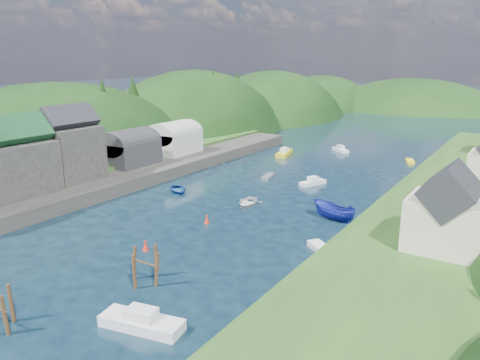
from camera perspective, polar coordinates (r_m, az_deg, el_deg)
The scene contains 12 objects.
ground at distance 83.04m, azimuth 8.23°, elevation 0.61°, with size 600.00×600.00×0.00m, color black.
hillside_left at distance 128.77m, azimuth -5.55°, elevation 2.11°, with size 44.00×245.56×52.00m.
far_hills at distance 202.39m, azimuth 23.35°, elevation 4.83°, with size 103.00×68.00×44.00m.
hill_trees at distance 94.47m, azimuth 12.76°, elevation 9.00°, with size 91.52×147.87×12.31m.
quay_left at distance 74.24m, azimuth -19.29°, elevation -1.00°, with size 12.00×110.00×2.00m, color #2D2B28.
terrace_left_grass at distance 79.69m, azimuth -22.43°, elevation -0.06°, with size 12.00×110.00×2.50m, color #234719.
boat_sheds at distance 87.23m, azimuth -10.56°, elevation 4.74°, with size 7.00×21.00×7.50m.
terrace_right at distance 66.72m, azimuth 24.40°, elevation -3.08°, with size 16.00×120.00×2.40m, color #234719.
piling_cluster_far at distance 44.48m, azimuth -11.46°, elevation -10.56°, with size 3.33×3.10×3.84m.
channel_buoy_near at distance 51.73m, azimuth -11.46°, elevation -7.89°, with size 0.70×0.70×1.10m.
channel_buoy_far at distance 58.71m, azimuth -4.08°, elevation -4.83°, with size 0.70×0.70×1.10m.
moored_boats at distance 58.79m, azimuth -6.19°, elevation -4.62°, with size 37.79×94.28×2.48m.
Camera 1 is at (33.05, -23.44, 20.22)m, focal length 35.00 mm.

